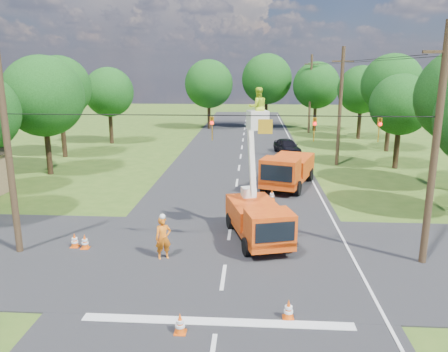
# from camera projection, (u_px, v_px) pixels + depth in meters

# --- Properties ---
(ground) EXTENTS (140.00, 140.00, 0.00)m
(ground) POSITION_uv_depth(u_px,v_px,m) (239.00, 168.00, 36.88)
(ground) COLOR #355419
(ground) RESTS_ON ground
(road_main) EXTENTS (12.00, 100.00, 0.06)m
(road_main) POSITION_uv_depth(u_px,v_px,m) (239.00, 168.00, 36.88)
(road_main) COLOR black
(road_main) RESTS_ON ground
(road_cross) EXTENTS (56.00, 10.00, 0.07)m
(road_cross) POSITION_uv_depth(u_px,v_px,m) (226.00, 257.00, 19.44)
(road_cross) COLOR black
(road_cross) RESTS_ON ground
(stop_bar) EXTENTS (9.00, 0.45, 0.02)m
(stop_bar) POSITION_uv_depth(u_px,v_px,m) (217.00, 323.00, 14.40)
(stop_bar) COLOR silver
(stop_bar) RESTS_ON ground
(edge_line) EXTENTS (0.12, 90.00, 0.02)m
(edge_line) POSITION_uv_depth(u_px,v_px,m) (306.00, 169.00, 36.53)
(edge_line) COLOR silver
(edge_line) RESTS_ON ground
(bucket_truck) EXTENTS (3.39, 5.86, 7.35)m
(bucket_truck) POSITION_uv_depth(u_px,v_px,m) (258.00, 209.00, 20.94)
(bucket_truck) COLOR #EA5710
(bucket_truck) RESTS_ON ground
(second_truck) EXTENTS (4.34, 6.99, 2.46)m
(second_truck) POSITION_uv_depth(u_px,v_px,m) (287.00, 170.00, 30.63)
(second_truck) COLOR #EA5710
(second_truck) RESTS_ON ground
(ground_worker) EXTENTS (0.83, 0.71, 1.94)m
(ground_worker) POSITION_uv_depth(u_px,v_px,m) (163.00, 238.00, 19.06)
(ground_worker) COLOR orange
(ground_worker) RESTS_ON ground
(distant_car) EXTENTS (2.87, 4.74, 1.51)m
(distant_car) POSITION_uv_depth(u_px,v_px,m) (287.00, 146.00, 43.06)
(distant_car) COLOR black
(distant_car) RESTS_ON ground
(traffic_cone_0) EXTENTS (0.38, 0.38, 0.71)m
(traffic_cone_0) POSITION_uv_depth(u_px,v_px,m) (180.00, 324.00, 13.73)
(traffic_cone_0) COLOR #F2550C
(traffic_cone_0) RESTS_ON ground
(traffic_cone_1) EXTENTS (0.38, 0.38, 0.71)m
(traffic_cone_1) POSITION_uv_depth(u_px,v_px,m) (288.00, 309.00, 14.54)
(traffic_cone_1) COLOR #F2550C
(traffic_cone_1) RESTS_ON ground
(traffic_cone_2) EXTENTS (0.38, 0.38, 0.71)m
(traffic_cone_2) POSITION_uv_depth(u_px,v_px,m) (255.00, 212.00, 24.39)
(traffic_cone_2) COLOR #F2550C
(traffic_cone_2) RESTS_ON ground
(traffic_cone_3) EXTENTS (0.38, 0.38, 0.71)m
(traffic_cone_3) POSITION_uv_depth(u_px,v_px,m) (272.00, 195.00, 27.79)
(traffic_cone_3) COLOR #F2550C
(traffic_cone_3) RESTS_ON ground
(traffic_cone_4) EXTENTS (0.38, 0.38, 0.71)m
(traffic_cone_4) POSITION_uv_depth(u_px,v_px,m) (85.00, 242.00, 20.25)
(traffic_cone_4) COLOR #F2550C
(traffic_cone_4) RESTS_ON ground
(traffic_cone_5) EXTENTS (0.38, 0.38, 0.71)m
(traffic_cone_5) POSITION_uv_depth(u_px,v_px,m) (75.00, 240.00, 20.41)
(traffic_cone_5) COLOR #F2550C
(traffic_cone_5) RESTS_ON ground
(traffic_cone_7) EXTENTS (0.38, 0.38, 0.71)m
(traffic_cone_7) POSITION_uv_depth(u_px,v_px,m) (279.00, 177.00, 32.47)
(traffic_cone_7) COLOR #F2550C
(traffic_cone_7) RESTS_ON ground
(pole_right_near) EXTENTS (1.80, 0.30, 10.00)m
(pole_right_near) POSITION_uv_depth(u_px,v_px,m) (435.00, 146.00, 17.69)
(pole_right_near) COLOR #4C3823
(pole_right_near) RESTS_ON ground
(pole_right_mid) EXTENTS (1.80, 0.30, 10.00)m
(pole_right_mid) POSITION_uv_depth(u_px,v_px,m) (340.00, 106.00, 37.07)
(pole_right_mid) COLOR #4C3823
(pole_right_mid) RESTS_ON ground
(pole_right_far) EXTENTS (1.80, 0.30, 10.00)m
(pole_right_far) POSITION_uv_depth(u_px,v_px,m) (310.00, 93.00, 56.46)
(pole_right_far) COLOR #4C3823
(pole_right_far) RESTS_ON ground
(pole_left) EXTENTS (0.30, 0.30, 9.00)m
(pole_left) POSITION_uv_depth(u_px,v_px,m) (9.00, 155.00, 18.97)
(pole_left) COLOR #4C3823
(pole_left) RESTS_ON ground
(signal_span) EXTENTS (18.00, 0.29, 1.07)m
(signal_span) POSITION_uv_depth(u_px,v_px,m) (281.00, 126.00, 17.89)
(signal_span) COLOR black
(signal_span) RESTS_ON ground
(tree_left_d) EXTENTS (6.20, 6.20, 9.24)m
(tree_left_d) POSITION_uv_depth(u_px,v_px,m) (43.00, 96.00, 33.46)
(tree_left_d) COLOR #382616
(tree_left_d) RESTS_ON ground
(tree_left_e) EXTENTS (5.80, 5.80, 9.41)m
(tree_left_e) POSITION_uv_depth(u_px,v_px,m) (59.00, 88.00, 40.28)
(tree_left_e) COLOR #382616
(tree_left_e) RESTS_ON ground
(tree_left_f) EXTENTS (5.40, 5.40, 8.40)m
(tree_left_f) POSITION_uv_depth(u_px,v_px,m) (109.00, 92.00, 48.10)
(tree_left_f) COLOR #382616
(tree_left_f) RESTS_ON ground
(tree_right_c) EXTENTS (5.00, 5.00, 7.83)m
(tree_right_c) POSITION_uv_depth(u_px,v_px,m) (401.00, 105.00, 35.76)
(tree_right_c) COLOR #382616
(tree_right_c) RESTS_ON ground
(tree_right_d) EXTENTS (6.00, 6.00, 9.70)m
(tree_right_d) POSITION_uv_depth(u_px,v_px,m) (392.00, 85.00, 43.08)
(tree_right_d) COLOR #382616
(tree_right_d) RESTS_ON ground
(tree_right_e) EXTENTS (5.60, 5.60, 8.63)m
(tree_right_e) POSITION_uv_depth(u_px,v_px,m) (362.00, 90.00, 51.11)
(tree_right_e) COLOR #382616
(tree_right_e) RESTS_ON ground
(tree_far_a) EXTENTS (6.60, 6.60, 9.50)m
(tree_far_a) POSITION_uv_depth(u_px,v_px,m) (209.00, 84.00, 59.96)
(tree_far_a) COLOR #382616
(tree_far_a) RESTS_ON ground
(tree_far_b) EXTENTS (7.00, 7.00, 10.32)m
(tree_far_b) POSITION_uv_depth(u_px,v_px,m) (267.00, 79.00, 61.24)
(tree_far_b) COLOR #382616
(tree_far_b) RESTS_ON ground
(tree_far_c) EXTENTS (6.20, 6.20, 9.18)m
(tree_far_c) POSITION_uv_depth(u_px,v_px,m) (316.00, 85.00, 58.10)
(tree_far_c) COLOR #382616
(tree_far_c) RESTS_ON ground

